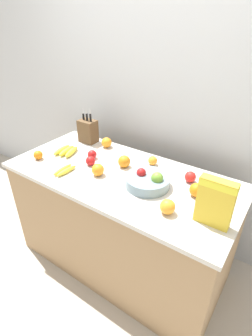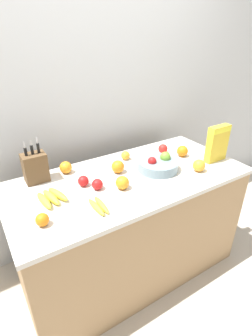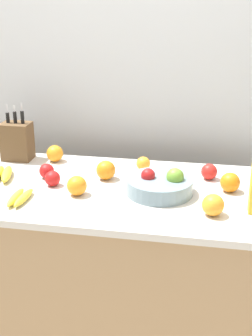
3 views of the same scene
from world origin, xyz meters
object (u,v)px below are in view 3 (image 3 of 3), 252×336
(apple_rightmost, at_px, (47,171))
(orange_mid_right, at_px, (230,182))
(fruit_bowl, at_px, (160,185))
(orange_by_cereal, at_px, (213,205))
(orange_mid_left, at_px, (77,186))
(apple_leftmost, at_px, (53,178))
(knife_block, at_px, (17,141))
(orange_near_bowl, at_px, (143,164))
(banana_bunch_left, at_px, (20,198))
(orange_front_right, at_px, (55,153))
(orange_front_left, at_px, (106,170))
(apple_near_bananas, at_px, (209,172))

(apple_rightmost, relative_size, orange_mid_right, 0.81)
(fruit_bowl, distance_m, orange_by_cereal, 0.29)
(fruit_bowl, bearing_deg, apple_rightmost, 171.80)
(fruit_bowl, bearing_deg, orange_mid_left, -166.61)
(apple_leftmost, bearing_deg, orange_by_cereal, -13.07)
(knife_block, bearing_deg, orange_near_bowl, -3.42)
(apple_rightmost, distance_m, orange_near_bowl, 0.47)
(fruit_bowl, xyz_separation_m, orange_near_bowl, (-0.11, 0.26, -0.00))
(apple_leftmost, xyz_separation_m, orange_near_bowl, (0.37, 0.27, -0.00))
(orange_mid_left, relative_size, orange_mid_right, 0.99)
(banana_bunch_left, bearing_deg, orange_mid_left, 25.71)
(fruit_bowl, relative_size, apple_leftmost, 4.12)
(orange_front_right, height_order, orange_front_left, orange_front_left)
(knife_block, xyz_separation_m, banana_bunch_left, (0.21, -0.49, -0.08))
(apple_leftmost, xyz_separation_m, orange_front_left, (0.22, 0.12, 0.01))
(apple_rightmost, xyz_separation_m, orange_front_left, (0.28, 0.04, 0.01))
(knife_block, height_order, orange_by_cereal, knife_block)
(apple_leftmost, relative_size, orange_mid_left, 0.82)
(banana_bunch_left, relative_size, orange_mid_right, 2.09)
(fruit_bowl, distance_m, orange_front_left, 0.29)
(fruit_bowl, distance_m, orange_mid_left, 0.36)
(orange_by_cereal, bearing_deg, apple_rightmost, 162.02)
(banana_bunch_left, bearing_deg, orange_near_bowl, 44.52)
(orange_near_bowl, distance_m, orange_mid_left, 0.42)
(orange_mid_right, bearing_deg, knife_block, 168.12)
(orange_mid_right, xyz_separation_m, orange_front_left, (-0.56, 0.04, 0.00))
(apple_leftmost, height_order, apple_rightmost, same)
(banana_bunch_left, height_order, orange_by_cereal, orange_by_cereal)
(banana_bunch_left, height_order, apple_near_bananas, apple_near_bananas)
(banana_bunch_left, height_order, apple_leftmost, apple_leftmost)
(apple_leftmost, bearing_deg, apple_near_bananas, 16.62)
(knife_block, height_order, fruit_bowl, knife_block)
(orange_front_left, bearing_deg, orange_mid_left, -112.84)
(apple_rightmost, bearing_deg, apple_leftmost, -55.75)
(orange_near_bowl, distance_m, orange_by_cereal, 0.55)
(orange_mid_right, height_order, orange_front_left, orange_front_left)
(orange_mid_right, bearing_deg, orange_front_right, 165.48)
(knife_block, relative_size, orange_front_left, 3.33)
(banana_bunch_left, distance_m, orange_front_right, 0.49)
(apple_rightmost, xyz_separation_m, orange_near_bowl, (0.43, 0.18, -0.00))
(knife_block, relative_size, apple_rightmost, 4.28)
(orange_mid_left, bearing_deg, orange_front_right, 120.68)
(orange_front_left, bearing_deg, knife_block, 159.99)
(apple_rightmost, distance_m, orange_front_left, 0.28)
(orange_near_bowl, bearing_deg, orange_mid_right, -24.42)
(orange_near_bowl, height_order, orange_front_right, orange_front_right)
(banana_bunch_left, distance_m, apple_leftmost, 0.20)
(apple_near_bananas, distance_m, orange_mid_right, 0.16)
(banana_bunch_left, bearing_deg, orange_front_right, 90.94)
(apple_rightmost, relative_size, orange_front_left, 0.78)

